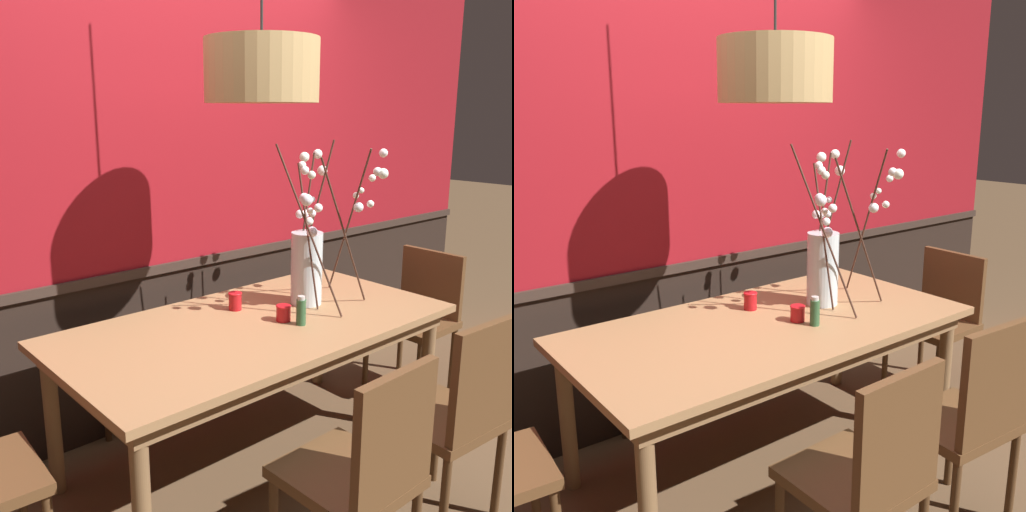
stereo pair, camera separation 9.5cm
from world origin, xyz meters
TOP-DOWN VIEW (x-y plane):
  - ground_plane at (0.00, 0.00)m, footprint 24.00×24.00m
  - back_wall at (0.00, 0.75)m, footprint 5.54×0.14m
  - dining_table at (0.00, 0.00)m, footprint 1.94×0.99m
  - chair_far_side_left at (-0.33, 0.90)m, footprint 0.46×0.42m
  - chair_head_east_end at (1.34, -0.03)m, footprint 0.43×0.46m
  - chair_near_side_left at (-0.29, -0.91)m, footprint 0.42×0.44m
  - chair_far_side_right at (0.25, 0.88)m, footprint 0.44×0.46m
  - chair_near_side_right at (0.33, -0.91)m, footprint 0.47×0.42m
  - vase_with_blossoms at (0.39, 0.03)m, footprint 0.66×0.59m
  - candle_holder_nearer_center at (0.11, -0.08)m, footprint 0.08×0.08m
  - candle_holder_nearer_edge at (0.03, 0.20)m, footprint 0.07×0.07m
  - condiment_bottle at (0.14, -0.17)m, footprint 0.05×0.05m
  - pendant_lamp at (-0.02, -0.06)m, footprint 0.50×0.50m

SIDE VIEW (x-z plane):
  - ground_plane at x=0.00m, z-range 0.00..0.00m
  - chair_head_east_end at x=1.34m, z-range 0.06..0.94m
  - chair_far_side_right at x=0.25m, z-range 0.05..0.96m
  - chair_far_side_left at x=-0.33m, z-range 0.06..0.96m
  - chair_near_side_left at x=-0.29m, z-range 0.06..0.99m
  - chair_near_side_right at x=0.33m, z-range 0.06..1.01m
  - dining_table at x=0.00m, z-range 0.29..1.04m
  - candle_holder_nearer_center at x=0.11m, z-range 0.75..0.83m
  - candle_holder_nearer_edge at x=0.03m, z-range 0.75..0.84m
  - condiment_bottle at x=0.14m, z-range 0.74..0.89m
  - vase_with_blossoms at x=0.39m, z-range 0.56..1.41m
  - back_wall at x=0.00m, z-range -0.01..2.98m
  - pendant_lamp at x=-0.02m, z-range 1.29..2.52m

